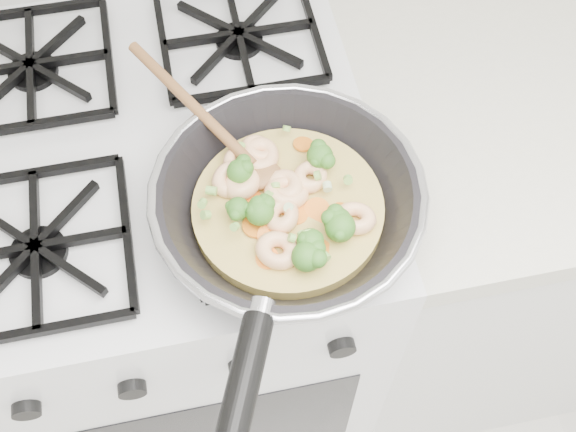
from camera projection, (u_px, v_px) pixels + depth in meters
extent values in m
cube|color=white|center=(189.00, 283.00, 1.36)|extent=(0.60, 0.60, 0.90)
cube|color=black|center=(148.00, 133.00, 0.96)|extent=(0.56, 0.56, 0.02)
torus|color=silver|center=(288.00, 192.00, 0.83)|extent=(0.33, 0.33, 0.01)
cylinder|color=black|center=(239.00, 401.00, 0.70)|extent=(0.10, 0.18, 0.03)
cylinder|color=#CFB65A|center=(288.00, 209.00, 0.86)|extent=(0.23, 0.23, 0.02)
ellipsoid|color=brown|center=(259.00, 175.00, 0.86)|extent=(0.06, 0.07, 0.02)
cylinder|color=brown|center=(191.00, 103.00, 0.89)|extent=(0.13, 0.20, 0.04)
torus|color=#FFCD96|center=(310.00, 177.00, 0.86)|extent=(0.07, 0.07, 0.03)
torus|color=#FFCD96|center=(243.00, 184.00, 0.85)|extent=(0.07, 0.07, 0.03)
torus|color=#FFCD96|center=(232.00, 179.00, 0.86)|extent=(0.07, 0.07, 0.03)
torus|color=#FFCD96|center=(355.00, 218.00, 0.83)|extent=(0.07, 0.07, 0.02)
torus|color=#FFCD96|center=(241.00, 160.00, 0.87)|extent=(0.06, 0.06, 0.03)
torus|color=#FFCD96|center=(285.00, 187.00, 0.85)|extent=(0.07, 0.07, 0.03)
torus|color=#FFCD96|center=(286.00, 193.00, 0.85)|extent=(0.06, 0.06, 0.03)
torus|color=#FFCD96|center=(259.00, 150.00, 0.88)|extent=(0.07, 0.07, 0.03)
torus|color=#FFCD96|center=(278.00, 250.00, 0.81)|extent=(0.07, 0.07, 0.02)
torus|color=#FFCD96|center=(282.00, 215.00, 0.83)|extent=(0.06, 0.06, 0.03)
torus|color=#FFCD96|center=(260.00, 156.00, 0.88)|extent=(0.07, 0.07, 0.03)
ellipsoid|color=#427D29|center=(307.00, 257.00, 0.79)|extent=(0.05, 0.05, 0.03)
ellipsoid|color=#427D29|center=(310.00, 242.00, 0.80)|extent=(0.04, 0.04, 0.03)
ellipsoid|color=#427D29|center=(340.00, 227.00, 0.81)|extent=(0.05, 0.05, 0.04)
ellipsoid|color=#427D29|center=(240.00, 172.00, 0.85)|extent=(0.04, 0.04, 0.03)
ellipsoid|color=#427D29|center=(238.00, 209.00, 0.82)|extent=(0.04, 0.04, 0.03)
ellipsoid|color=#427D29|center=(320.00, 156.00, 0.86)|extent=(0.04, 0.04, 0.03)
ellipsoid|color=#427D29|center=(260.00, 212.00, 0.82)|extent=(0.04, 0.04, 0.03)
ellipsoid|color=#427D29|center=(338.00, 221.00, 0.82)|extent=(0.04, 0.04, 0.03)
cylinder|color=orange|center=(242.00, 171.00, 0.87)|extent=(0.03, 0.03, 0.00)
cylinder|color=orange|center=(256.00, 226.00, 0.83)|extent=(0.05, 0.05, 0.01)
cylinder|color=orange|center=(296.00, 213.00, 0.84)|extent=(0.04, 0.04, 0.01)
cylinder|color=orange|center=(336.00, 213.00, 0.84)|extent=(0.04, 0.04, 0.01)
cylinder|color=orange|center=(317.00, 211.00, 0.84)|extent=(0.05, 0.05, 0.00)
cylinder|color=orange|center=(249.00, 198.00, 0.85)|extent=(0.03, 0.03, 0.01)
cylinder|color=orange|center=(320.00, 250.00, 0.82)|extent=(0.04, 0.04, 0.01)
cylinder|color=orange|center=(267.00, 258.00, 0.81)|extent=(0.04, 0.04, 0.00)
cylinder|color=orange|center=(303.00, 144.00, 0.89)|extent=(0.03, 0.03, 0.01)
cylinder|color=orange|center=(287.00, 208.00, 0.85)|extent=(0.04, 0.04, 0.01)
cylinder|color=orange|center=(271.00, 236.00, 0.83)|extent=(0.05, 0.05, 0.01)
cylinder|color=#84BF4C|center=(211.00, 191.00, 0.84)|extent=(0.01, 0.01, 0.01)
cylinder|color=beige|center=(237.00, 211.00, 0.83)|extent=(0.01, 0.01, 0.01)
cylinder|color=beige|center=(290.00, 208.00, 0.83)|extent=(0.01, 0.01, 0.01)
cylinder|color=#84BF4C|center=(325.00, 257.00, 0.79)|extent=(0.01, 0.01, 0.01)
cylinder|color=#84BF4C|center=(308.00, 234.00, 0.80)|extent=(0.01, 0.01, 0.01)
cylinder|color=#84BF4C|center=(258.00, 202.00, 0.82)|extent=(0.01, 0.01, 0.01)
cylinder|color=#84BF4C|center=(235.00, 227.00, 0.80)|extent=(0.01, 0.01, 0.01)
cylinder|color=#84BF4C|center=(276.00, 186.00, 0.84)|extent=(0.01, 0.01, 0.01)
cylinder|color=#84BF4C|center=(269.00, 195.00, 0.83)|extent=(0.01, 0.01, 0.01)
cylinder|color=#84BF4C|center=(240.00, 153.00, 0.87)|extent=(0.01, 0.01, 0.01)
cylinder|color=#84BF4C|center=(287.00, 128.00, 0.89)|extent=(0.01, 0.01, 0.01)
cylinder|color=#84BF4C|center=(202.00, 203.00, 0.82)|extent=(0.01, 0.01, 0.01)
cylinder|color=#84BF4C|center=(303.00, 236.00, 0.81)|extent=(0.01, 0.01, 0.01)
cylinder|color=#84BF4C|center=(292.00, 238.00, 0.80)|extent=(0.01, 0.01, 0.01)
cylinder|color=#84BF4C|center=(318.00, 176.00, 0.85)|extent=(0.01, 0.01, 0.01)
cylinder|color=#84BF4C|center=(206.00, 215.00, 0.82)|extent=(0.01, 0.01, 0.01)
cylinder|color=beige|center=(327.00, 187.00, 0.85)|extent=(0.01, 0.01, 0.01)
cylinder|color=#84BF4C|center=(241.00, 147.00, 0.87)|extent=(0.01, 0.01, 0.01)
cylinder|color=#84BF4C|center=(348.00, 180.00, 0.85)|extent=(0.01, 0.01, 0.01)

